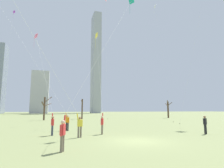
{
  "coord_description": "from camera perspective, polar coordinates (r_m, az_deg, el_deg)",
  "views": [
    {
      "loc": [
        -5.51,
        -12.29,
        2.15
      ],
      "look_at": [
        0.0,
        6.0,
        4.81
      ],
      "focal_mm": 29.81,
      "sensor_mm": 36.0,
      "label": 1
    }
  ],
  "objects": [
    {
      "name": "distant_kite_low_near_trees_purple",
      "position": [
        47.4,
        -28.27,
        15.98
      ],
      "size": [
        0.35,
        6.02,
        24.15
      ],
      "color": "purple",
      "rests_on": "ground"
    },
    {
      "name": "bare_tree_leftmost",
      "position": [
        41.91,
        -19.96,
        -6.75
      ],
      "size": [
        1.99,
        3.28,
        5.03
      ],
      "color": "#4C3828",
      "rests_on": "ground"
    },
    {
      "name": "skyline_slender_spire",
      "position": [
        123.29,
        -21.19,
        -2.38
      ],
      "size": [
        10.18,
        9.03,
        25.87
      ],
      "color": "#B2B2B7",
      "rests_on": "ground"
    },
    {
      "name": "kite_flyer_foreground_right_blue",
      "position": [
        21.54,
        -17.35,
        -4.38
      ],
      "size": [
        10.62,
        10.39,
        18.66
      ],
      "color": "black",
      "rests_on": "ground"
    },
    {
      "name": "skyline_short_annex",
      "position": [
        129.93,
        -4.98,
        6.6
      ],
      "size": [
        5.11,
        11.59,
        69.39
      ],
      "color": "#9EA3AD",
      "rests_on": "ground"
    },
    {
      "name": "bystander_far_off_by_trees",
      "position": [
        19.09,
        26.65,
        -10.85
      ],
      "size": [
        0.47,
        0.32,
        1.62
      ],
      "color": "black",
      "rests_on": "ground"
    },
    {
      "name": "ground_plane",
      "position": [
        13.64,
        7.63,
        -16.94
      ],
      "size": [
        400.0,
        400.0,
        0.0
      ],
      "primitive_type": "plane",
      "color": "#848E56"
    },
    {
      "name": "bare_tree_left_of_center",
      "position": [
        53.11,
        16.79,
        -7.21
      ],
      "size": [
        2.2,
        3.37,
        4.66
      ],
      "color": "#4C3828",
      "rests_on": "ground"
    },
    {
      "name": "distant_kite_drifting_right_red",
      "position": [
        42.49,
        -1.91,
        18.72
      ],
      "size": [
        2.69,
        6.88,
        25.79
      ],
      "color": "red",
      "rests_on": "ground"
    },
    {
      "name": "kite_flyer_foreground_left_yellow",
      "position": [
        18.69,
        -3.48,
        -5.27
      ],
      "size": [
        1.98,
        11.22,
        14.12
      ],
      "color": "#726656",
      "rests_on": "ground"
    },
    {
      "name": "distant_kite_high_overhead_white",
      "position": [
        47.65,
        13.38,
        20.29
      ],
      "size": [
        1.62,
        7.73,
        27.27
      ],
      "color": "white",
      "rests_on": "ground"
    },
    {
      "name": "bare_tree_right_of_center",
      "position": [
        45.28,
        -9.15,
        -7.27
      ],
      "size": [
        0.74,
        2.58,
        4.73
      ],
      "color": "#4C3828",
      "rests_on": "ground"
    },
    {
      "name": "kite_flyer_midfield_left_green",
      "position": [
        14.25,
        -15.24,
        -2.48
      ],
      "size": [
        9.72,
        5.51,
        16.24
      ],
      "color": "#726656",
      "rests_on": "ground"
    },
    {
      "name": "kite_flyer_midfield_right_pink",
      "position": [
        18.37,
        -18.76,
        -6.33
      ],
      "size": [
        3.25,
        11.42,
        13.17
      ],
      "color": "#33384C",
      "rests_on": "ground"
    },
    {
      "name": "kite_flyer_far_back_teal",
      "position": [
        11.35,
        -10.23,
        -5.66
      ],
      "size": [
        8.26,
        8.91,
        15.29
      ],
      "color": "#726656",
      "rests_on": "ground"
    }
  ]
}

